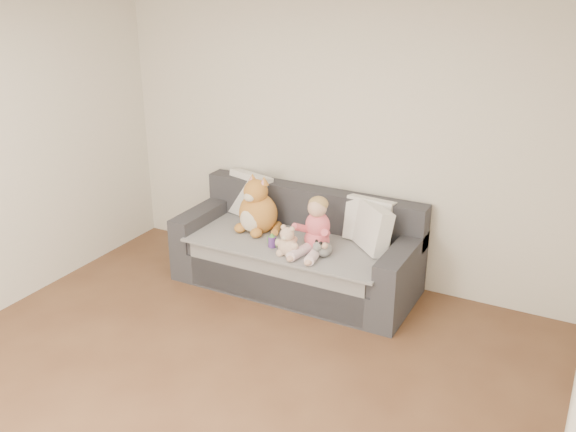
% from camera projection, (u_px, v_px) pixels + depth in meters
% --- Properties ---
extents(room_shell, '(5.00, 5.00, 5.00)m').
position_uv_depth(room_shell, '(210.00, 216.00, 4.10)').
color(room_shell, brown).
rests_on(room_shell, ground).
extents(sofa, '(2.20, 0.94, 0.85)m').
position_uv_depth(sofa, '(298.00, 254.00, 5.90)').
color(sofa, '#2C2C31').
rests_on(sofa, ground).
extents(cushion_left, '(0.51, 0.33, 0.45)m').
position_uv_depth(cushion_left, '(249.00, 195.00, 6.26)').
color(cushion_left, silver).
rests_on(cushion_left, sofa).
extents(cushion_right_back, '(0.45, 0.23, 0.41)m').
position_uv_depth(cushion_right_back, '(369.00, 220.00, 5.70)').
color(cushion_right_back, silver).
rests_on(cushion_right_back, sofa).
extents(cushion_right_front, '(0.45, 0.43, 0.41)m').
position_uv_depth(cushion_right_front, '(373.00, 228.00, 5.54)').
color(cushion_right_front, silver).
rests_on(cushion_right_front, sofa).
extents(toddler, '(0.35, 0.49, 0.49)m').
position_uv_depth(toddler, '(316.00, 229.00, 5.51)').
color(toddler, '#E24F7E').
rests_on(toddler, sofa).
extents(plush_cat, '(0.44, 0.38, 0.57)m').
position_uv_depth(plush_cat, '(257.00, 210.00, 5.91)').
color(plush_cat, '#A26D24').
rests_on(plush_cat, sofa).
extents(teddy_bear, '(0.22, 0.16, 0.28)m').
position_uv_depth(teddy_bear, '(287.00, 243.00, 5.45)').
color(teddy_bear, tan).
rests_on(teddy_bear, sofa).
extents(plush_cow, '(0.14, 0.20, 0.16)m').
position_uv_depth(plush_cow, '(323.00, 249.00, 5.44)').
color(plush_cow, white).
rests_on(plush_cow, sofa).
extents(sippy_cup, '(0.12, 0.09, 0.13)m').
position_uv_depth(sippy_cup, '(272.00, 240.00, 5.62)').
color(sippy_cup, '#5F338D').
rests_on(sippy_cup, sofa).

